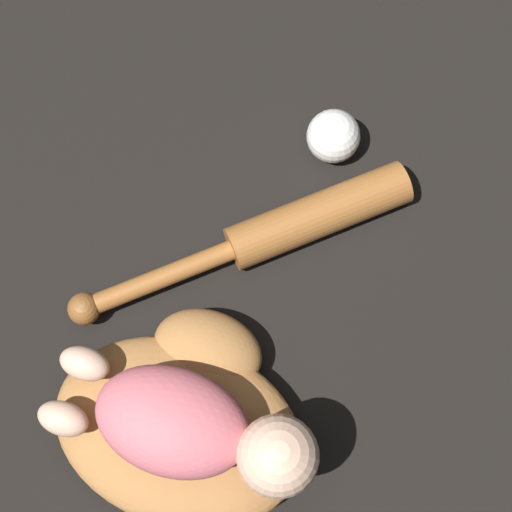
{
  "coord_description": "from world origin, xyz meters",
  "views": [
    {
      "loc": [
        0.2,
        -0.01,
        1.05
      ],
      "look_at": [
        -0.01,
        0.26,
        0.07
      ],
      "focal_mm": 60.0,
      "sensor_mm": 36.0,
      "label": 1
    }
  ],
  "objects_px": {
    "baby_figure": "(195,429)",
    "baseball_bat": "(282,230)",
    "baseball_glove": "(183,416)",
    "baseball": "(333,136)"
  },
  "relations": [
    {
      "from": "baseball_glove",
      "to": "baseball_bat",
      "type": "bearing_deg",
      "value": 100.77
    },
    {
      "from": "baby_figure",
      "to": "baseball",
      "type": "bearing_deg",
      "value": 104.12
    },
    {
      "from": "baby_figure",
      "to": "baseball_bat",
      "type": "height_order",
      "value": "baby_figure"
    },
    {
      "from": "baby_figure",
      "to": "baseball_bat",
      "type": "xyz_separation_m",
      "value": [
        -0.08,
        0.27,
        -0.08
      ]
    },
    {
      "from": "baseball_glove",
      "to": "baseball_bat",
      "type": "xyz_separation_m",
      "value": [
        -0.05,
        0.26,
        -0.01
      ]
    },
    {
      "from": "baseball_glove",
      "to": "baby_figure",
      "type": "bearing_deg",
      "value": -13.63
    },
    {
      "from": "baby_figure",
      "to": "baseball",
      "type": "xyz_separation_m",
      "value": [
        -0.1,
        0.41,
        -0.08
      ]
    },
    {
      "from": "baseball_bat",
      "to": "baseball",
      "type": "height_order",
      "value": "baseball"
    },
    {
      "from": "baseball_bat",
      "to": "baseball_glove",
      "type": "bearing_deg",
      "value": -79.23
    },
    {
      "from": "baseball_glove",
      "to": "baseball",
      "type": "bearing_deg",
      "value": 100.25
    }
  ]
}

